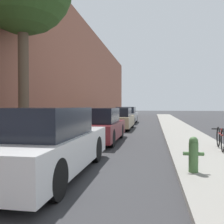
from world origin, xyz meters
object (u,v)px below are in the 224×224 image
at_px(bicycle, 220,138).
at_px(parked_car_maroon, 97,126).
at_px(parked_car_champagne, 117,119).
at_px(parked_car_silver, 126,115).
at_px(fire_hydrant, 193,154).
at_px(parked_car_white, 45,143).

bearing_deg(bicycle, parked_car_maroon, 164.45).
distance_m(parked_car_champagne, parked_car_silver, 5.63).
height_order(parked_car_champagne, bicycle, parked_car_champagne).
xyz_separation_m(parked_car_maroon, parked_car_silver, (-0.02, 11.32, -0.01)).
distance_m(parked_car_silver, fire_hydrant, 16.36).
relative_size(fire_hydrant, bicycle, 0.45).
xyz_separation_m(parked_car_silver, fire_hydrant, (3.18, -16.05, -0.16)).
xyz_separation_m(parked_car_champagne, parked_car_silver, (-0.03, 5.63, 0.00)).
height_order(parked_car_champagne, parked_car_silver, parked_car_silver).
relative_size(parked_car_maroon, parked_car_silver, 0.97).
bearing_deg(parked_car_maroon, bicycle, -21.91).
bearing_deg(parked_car_champagne, bicycle, -59.39).
xyz_separation_m(parked_car_maroon, bicycle, (4.42, -1.78, -0.20)).
height_order(parked_car_white, parked_car_champagne, parked_car_white).
relative_size(parked_car_maroon, fire_hydrant, 5.55).
relative_size(parked_car_champagne, parked_car_silver, 0.96).
bearing_deg(parked_car_silver, bicycle, -71.27).
bearing_deg(parked_car_silver, parked_car_maroon, -89.88).
bearing_deg(parked_car_silver, parked_car_white, -89.88).
bearing_deg(bicycle, parked_car_white, -137.04).
distance_m(parked_car_white, bicycle, 5.49).
bearing_deg(fire_hydrant, parked_car_silver, 101.19).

